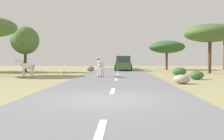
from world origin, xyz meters
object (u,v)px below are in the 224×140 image
zebra_1 (27,66)px  car_0 (123,63)px  tree_1 (25,40)px  tree_4 (167,47)px  bush_1 (197,75)px  bush_0 (179,71)px  zebra_0 (101,65)px  car_1 (124,64)px  rock_2 (90,69)px  rock_3 (182,79)px  rock_1 (63,72)px  tree_7 (210,33)px

zebra_1 → car_0: (7.25, 17.28, 0.00)m
tree_1 → zebra_1: bearing=-68.1°
tree_4 → bush_1: 16.77m
tree_1 → bush_0: (15.26, -5.56, -3.06)m
zebra_0 → bush_0: zebra_0 is taller
car_0 → car_1: 5.38m
car_0 → tree_4: size_ratio=0.93×
rock_2 → rock_3: rock_2 is taller
zebra_1 → bush_0: zebra_1 is taller
car_0 → rock_1: 12.83m
car_0 → bush_1: bearing=104.1°
rock_1 → bush_1: bearing=-33.2°
tree_7 → rock_3: bearing=-115.5°
tree_1 → rock_2: tree_1 is taller
tree_7 → rock_1: size_ratio=10.65×
bush_0 → rock_3: (-1.49, -7.22, -0.09)m
rock_2 → rock_3: size_ratio=1.04×
tree_1 → tree_4: bearing=22.9°
zebra_1 → rock_1: 6.12m
zebra_1 → rock_2: (3.39, 10.68, -0.54)m
rock_1 → rock_3: 13.67m
zebra_0 → tree_4: size_ratio=0.34×
zebra_1 → tree_7: size_ratio=0.30×
car_1 → tree_4: tree_4 is taller
rock_1 → zebra_0: bearing=-52.6°
car_0 → tree_7: bearing=128.7°
tree_4 → tree_7: (2.75, -8.45, 0.92)m
tree_4 → rock_1: (-11.68, -9.46, -2.89)m
tree_1 → tree_4: size_ratio=1.05×
zebra_1 → rock_3: (10.37, -4.31, -0.59)m
tree_7 → rock_3: 13.01m
tree_4 → rock_3: size_ratio=5.28×
car_0 → rock_1: (-5.93, -11.35, -0.72)m
bush_0 → zebra_0: bearing=-159.5°
car_1 → tree_4: bearing=32.9°
tree_7 → rock_2: bearing=163.2°
rock_3 → tree_1: bearing=137.1°
car_0 → bush_0: size_ratio=3.72×
zebra_0 → bush_1: size_ratio=1.66×
tree_4 → bush_1: size_ratio=4.85×
car_1 → rock_3: 16.51m
zebra_0 → rock_3: bearing=143.3°
rock_1 → rock_2: (2.07, 4.75, 0.18)m
zebra_0 → tree_7: size_ratio=0.32×
bush_1 → rock_1: (-10.80, 7.05, -0.16)m
rock_2 → tree_1: bearing=-161.9°
car_1 → rock_1: (-5.93, -5.97, -0.72)m
rock_1 → rock_3: (9.05, -10.24, 0.13)m
tree_7 → rock_2: size_ratio=5.44×
car_0 → tree_1: tree_1 is taller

